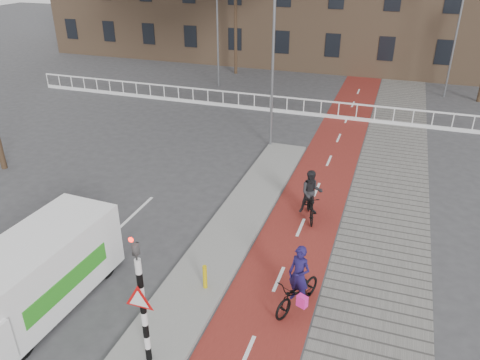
% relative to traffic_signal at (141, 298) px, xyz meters
% --- Properties ---
extents(ground, '(120.00, 120.00, 0.00)m').
position_rel_traffic_signal_xyz_m(ground, '(0.60, 2.02, -1.99)').
color(ground, '#38383A').
rests_on(ground, ground).
extents(bike_lane, '(2.50, 60.00, 0.01)m').
position_rel_traffic_signal_xyz_m(bike_lane, '(2.10, 12.02, -1.98)').
color(bike_lane, maroon).
rests_on(bike_lane, ground).
extents(sidewalk, '(3.00, 60.00, 0.01)m').
position_rel_traffic_signal_xyz_m(sidewalk, '(4.90, 12.02, -1.98)').
color(sidewalk, slate).
rests_on(sidewalk, ground).
extents(curb_island, '(1.80, 16.00, 0.12)m').
position_rel_traffic_signal_xyz_m(curb_island, '(-0.10, 6.02, -1.93)').
color(curb_island, gray).
rests_on(curb_island, ground).
extents(traffic_signal, '(0.80, 0.80, 3.68)m').
position_rel_traffic_signal_xyz_m(traffic_signal, '(0.00, 0.00, 0.00)').
color(traffic_signal, black).
rests_on(traffic_signal, curb_island).
extents(bollard, '(0.12, 0.12, 0.74)m').
position_rel_traffic_signal_xyz_m(bollard, '(0.25, 2.84, -1.50)').
color(bollard, gold).
rests_on(bollard, curb_island).
extents(cyclist_near, '(1.33, 1.97, 1.95)m').
position_rel_traffic_signal_xyz_m(cyclist_near, '(2.88, 3.02, -1.33)').
color(cyclist_near, black).
rests_on(cyclist_near, bike_lane).
extents(cyclist_far, '(0.98, 1.81, 1.88)m').
position_rel_traffic_signal_xyz_m(cyclist_far, '(2.26, 7.74, -1.20)').
color(cyclist_far, black).
rests_on(cyclist_far, bike_lane).
extents(van, '(2.15, 4.91, 2.08)m').
position_rel_traffic_signal_xyz_m(van, '(-3.72, 0.87, -0.90)').
color(van, white).
rests_on(van, ground).
extents(railing, '(28.00, 0.10, 0.99)m').
position_rel_traffic_signal_xyz_m(railing, '(-4.40, 19.02, -1.68)').
color(railing, silver).
rests_on(railing, ground).
extents(tree_mid, '(0.23, 0.23, 8.54)m').
position_rel_traffic_signal_xyz_m(tree_mid, '(-7.43, 27.06, 2.28)').
color(tree_mid, '#302215').
rests_on(tree_mid, ground).
extents(streetlight_near, '(0.12, 0.12, 8.56)m').
position_rel_traffic_signal_xyz_m(streetlight_near, '(-0.93, 13.82, 2.29)').
color(streetlight_near, slate).
rests_on(streetlight_near, ground).
extents(streetlight_left, '(0.12, 0.12, 7.23)m').
position_rel_traffic_signal_xyz_m(streetlight_left, '(-7.37, 23.29, 1.63)').
color(streetlight_left, slate).
rests_on(streetlight_left, ground).
extents(streetlight_right, '(0.12, 0.12, 7.81)m').
position_rel_traffic_signal_xyz_m(streetlight_right, '(7.51, 25.67, 1.91)').
color(streetlight_right, slate).
rests_on(streetlight_right, ground).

